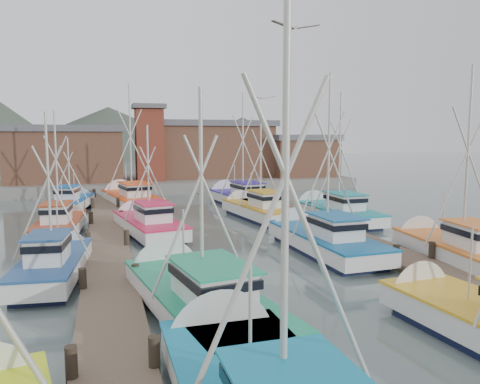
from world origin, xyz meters
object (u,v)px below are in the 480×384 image
object	(u,v)px
boat_8	(147,224)
boat_12	(130,198)
boat_4	(194,295)
lookout_tower	(149,142)

from	to	relation	value
boat_8	boat_12	distance (m)	12.79
boat_4	boat_8	distance (m)	14.19
boat_4	boat_8	world-z (taller)	boat_4
boat_12	lookout_tower	bearing A→B (deg)	63.92
lookout_tower	boat_8	size ratio (longest dim) A/B	0.93
boat_4	boat_8	size ratio (longest dim) A/B	1.12
lookout_tower	boat_12	world-z (taller)	boat_12
lookout_tower	boat_8	bearing A→B (deg)	-96.16
boat_8	boat_12	world-z (taller)	boat_12
boat_8	boat_12	size ratio (longest dim) A/B	0.78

